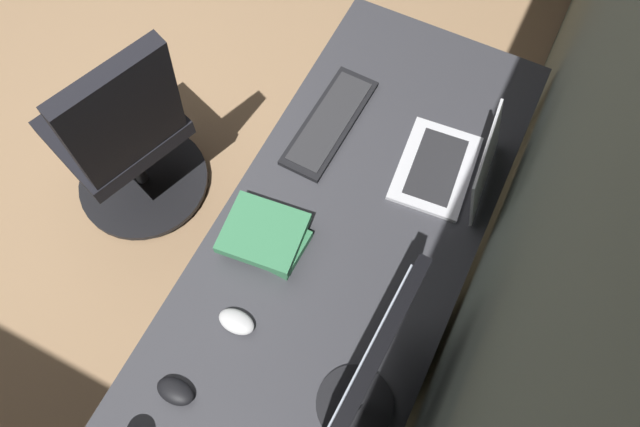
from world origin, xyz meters
The scene contains 11 objects.
floor_plane centered at (0.00, 0.00, 0.00)m, with size 5.66×5.66×0.00m, color #9E7A56.
wall_back centered at (0.00, 1.95, 1.30)m, with size 5.32×0.10×2.60m, color slate.
desk centered at (0.28, 1.52, 0.66)m, with size 1.85×0.73×0.73m.
drawer_pedestal centered at (0.35, 1.55, 0.35)m, with size 0.40×0.51×0.69m.
monitor_primary centered at (0.63, 1.74, 0.99)m, with size 0.53×0.20×0.46m.
laptop_leftmost centered at (-0.12, 1.73, 0.78)m, with size 0.33×0.29×0.22m.
keyboard_main centered at (-0.12, 1.31, 0.74)m, with size 0.42×0.16×0.02m.
mouse_main centered at (0.58, 1.37, 0.75)m, with size 0.06×0.10×0.03m, color silver.
mouse_spare centered at (0.81, 1.32, 0.75)m, with size 0.06×0.10×0.03m, color black.
book_stack_near centered at (0.33, 1.32, 0.76)m, with size 0.22×0.24×0.07m.
office_chair centered at (0.12, 0.58, 0.46)m, with size 0.56×0.60×0.97m.
Camera 1 is at (0.85, 1.75, 2.30)m, focal length 32.76 mm.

